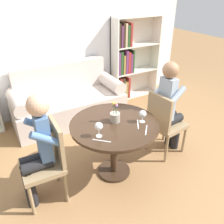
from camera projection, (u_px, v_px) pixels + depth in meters
ground_plane at (114, 171)px, 2.99m from camera, size 16.00×16.00×0.00m
back_wall at (53, 35)px, 3.83m from camera, size 5.20×0.05×2.70m
round_table at (114, 133)px, 2.71m from camera, size 1.00×1.00×0.72m
couch at (68, 102)px, 4.01m from camera, size 1.82×0.80×0.92m
bookshelf_right at (128, 60)px, 4.60m from camera, size 0.97×0.28×1.56m
chair_left at (48, 159)px, 2.45m from camera, size 0.44×0.44×0.90m
chair_right at (164, 122)px, 3.10m from camera, size 0.47×0.47×0.90m
person_left at (37, 148)px, 2.33m from camera, size 0.43×0.35×1.23m
person_right at (170, 107)px, 3.06m from camera, size 0.44×0.37×1.29m
wine_glass_left at (99, 127)px, 2.37m from camera, size 0.08×0.08×0.16m
wine_glass_right at (143, 114)px, 2.63m from camera, size 0.08×0.08×0.14m
flower_vase at (115, 116)px, 2.65m from camera, size 0.12×0.12×0.25m
knife_left_setting at (138, 124)px, 2.62m from camera, size 0.11×0.17×0.00m
fork_left_setting at (146, 130)px, 2.52m from camera, size 0.13×0.15×0.00m
knife_right_setting at (102, 141)px, 2.35m from camera, size 0.14×0.14×0.00m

